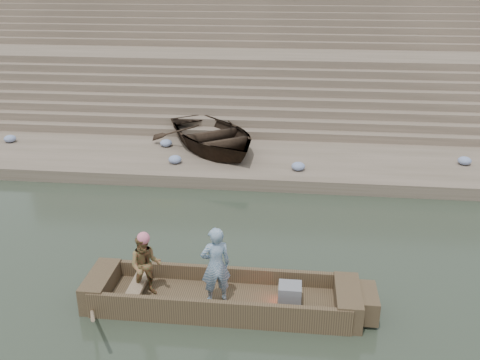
% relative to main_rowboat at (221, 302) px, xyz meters
% --- Properties ---
extents(ground, '(120.00, 120.00, 0.00)m').
position_rel_main_rowboat_xyz_m(ground, '(-1.56, 0.00, -0.11)').
color(ground, '#273225').
rests_on(ground, ground).
extents(lower_landing, '(32.00, 4.00, 0.40)m').
position_rel_main_rowboat_xyz_m(lower_landing, '(-1.56, 8.00, 0.09)').
color(lower_landing, '#816E5C').
rests_on(lower_landing, ground).
extents(mid_landing, '(32.00, 3.00, 2.80)m').
position_rel_main_rowboat_xyz_m(mid_landing, '(-1.56, 15.50, 1.29)').
color(mid_landing, '#816E5C').
rests_on(mid_landing, ground).
extents(upper_landing, '(32.00, 3.00, 5.20)m').
position_rel_main_rowboat_xyz_m(upper_landing, '(-1.56, 22.50, 2.49)').
color(upper_landing, '#816E5C').
rests_on(upper_landing, ground).
extents(ghat_steps, '(32.00, 11.00, 5.20)m').
position_rel_main_rowboat_xyz_m(ghat_steps, '(-1.56, 17.19, 1.69)').
color(ghat_steps, '#816E5C').
rests_on(ghat_steps, ground).
extents(main_rowboat, '(5.00, 1.30, 0.22)m').
position_rel_main_rowboat_xyz_m(main_rowboat, '(0.00, 0.00, 0.00)').
color(main_rowboat, brown).
rests_on(main_rowboat, ground).
extents(rowboat_trim, '(6.04, 2.63, 2.03)m').
position_rel_main_rowboat_xyz_m(rowboat_trim, '(0.21, -0.01, 0.20)').
color(rowboat_trim, brown).
rests_on(rowboat_trim, ground).
extents(standing_man, '(0.71, 0.59, 1.66)m').
position_rel_main_rowboat_xyz_m(standing_man, '(-0.09, -0.11, 0.94)').
color(standing_man, navy).
rests_on(standing_man, main_rowboat).
extents(rowing_man, '(0.75, 0.64, 1.36)m').
position_rel_main_rowboat_xyz_m(rowing_man, '(-1.54, -0.03, 0.79)').
color(rowing_man, '#287A35').
rests_on(rowing_man, main_rowboat).
extents(television, '(0.46, 0.42, 0.40)m').
position_rel_main_rowboat_xyz_m(television, '(1.39, -0.00, 0.31)').
color(television, slate).
rests_on(television, main_rowboat).
extents(beached_rowboat, '(5.65, 6.01, 1.01)m').
position_rel_main_rowboat_xyz_m(beached_rowboat, '(-1.54, 8.72, 0.80)').
color(beached_rowboat, '#2D2116').
rests_on(beached_rowboat, lower_landing).
extents(cloth_bundles, '(16.67, 2.32, 0.26)m').
position_rel_main_rowboat_xyz_m(cloth_bundles, '(-1.33, 7.95, 0.42)').
color(cloth_bundles, '#3F5999').
rests_on(cloth_bundles, lower_landing).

